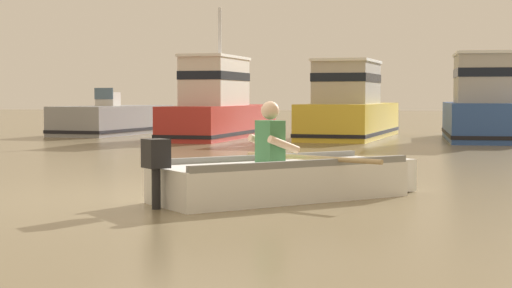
% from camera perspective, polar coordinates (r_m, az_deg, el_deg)
% --- Properties ---
extents(ground_plane, '(120.00, 120.00, 0.00)m').
position_cam_1_polar(ground_plane, '(10.35, -5.23, -3.62)').
color(ground_plane, '#7A6B4C').
extents(rowboat_with_person, '(3.18, 2.94, 1.19)m').
position_cam_1_polar(rowboat_with_person, '(10.02, 2.04, -2.39)').
color(rowboat_with_person, white).
rests_on(rowboat_with_person, ground).
extents(moored_boat_grey, '(2.79, 5.50, 1.50)m').
position_cam_1_polar(moored_boat_grey, '(27.38, -9.80, 1.62)').
color(moored_boat_grey, gray).
rests_on(moored_boat_grey, ground).
extents(moored_boat_red, '(2.40, 6.93, 3.87)m').
position_cam_1_polar(moored_boat_red, '(24.61, -2.54, 2.51)').
color(moored_boat_red, '#B72D28').
rests_on(moored_boat_red, ground).
extents(moored_boat_yellow, '(2.89, 6.36, 2.30)m').
position_cam_1_polar(moored_boat_yellow, '(24.61, 6.48, 2.40)').
color(moored_boat_yellow, gold).
rests_on(moored_boat_yellow, ground).
extents(moored_boat_blue, '(2.08, 5.47, 2.45)m').
position_cam_1_polar(moored_boat_blue, '(24.06, 15.40, 2.41)').
color(moored_boat_blue, '#2D519E').
rests_on(moored_boat_blue, ground).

